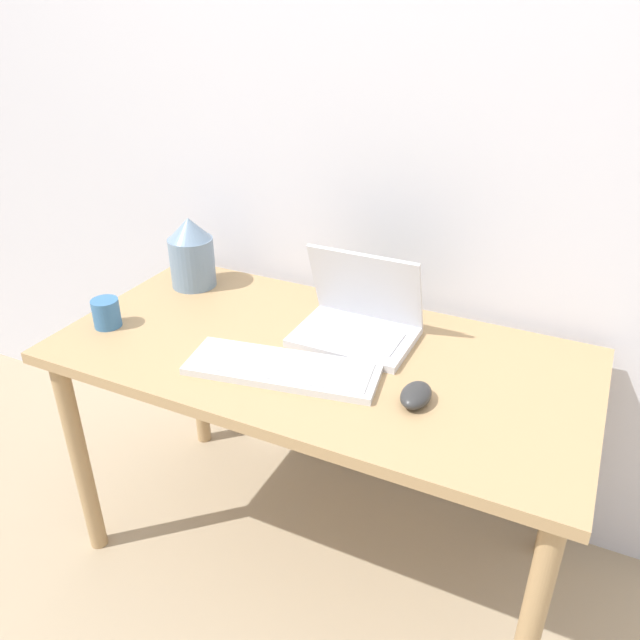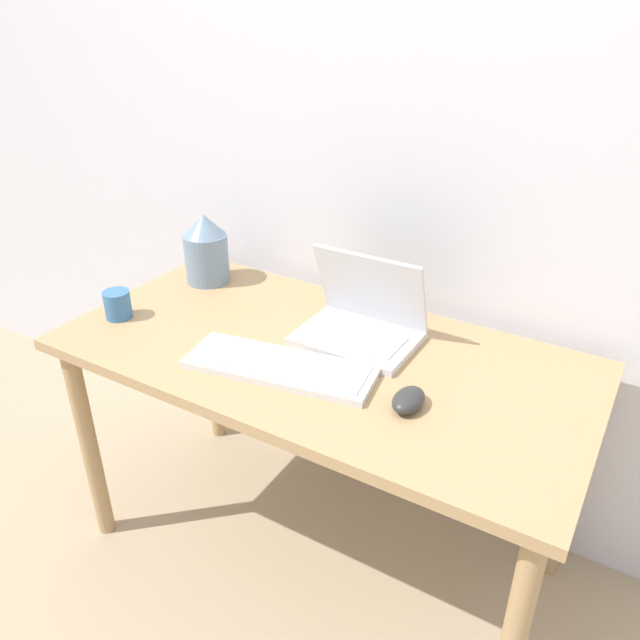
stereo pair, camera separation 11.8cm
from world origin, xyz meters
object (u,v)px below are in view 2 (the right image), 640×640
object	(u,v)px
keyboard	(280,367)
vase	(206,249)
mouse	(409,400)
mug	(118,305)
laptop	(362,321)

from	to	relation	value
keyboard	vase	xyz separation A→B (m)	(-0.48, 0.31, 0.10)
keyboard	mouse	distance (m)	0.32
vase	mug	distance (m)	0.33
mouse	mug	size ratio (longest dim) A/B	1.30
laptop	keyboard	size ratio (longest dim) A/B	0.62
laptop	vase	distance (m)	0.58
mouse	laptop	bearing A→B (deg)	136.29
laptop	keyboard	distance (m)	0.26
mug	vase	bearing A→B (deg)	80.14
mouse	mug	xyz separation A→B (m)	(-0.86, -0.02, 0.02)
keyboard	laptop	bearing A→B (deg)	68.51
laptop	vase	xyz separation A→B (m)	(-0.57, 0.07, 0.06)
laptop	mouse	world-z (taller)	laptop
mouse	vase	size ratio (longest dim) A/B	0.47
keyboard	mug	distance (m)	0.54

